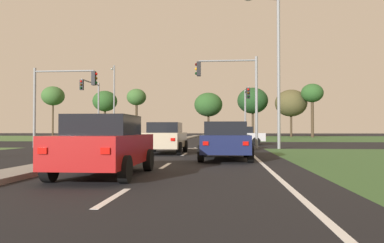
# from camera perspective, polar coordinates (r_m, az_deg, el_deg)

# --- Properties ---
(ground_plane) EXTENTS (200.00, 200.00, 0.00)m
(ground_plane) POSITION_cam_1_polar(r_m,az_deg,el_deg) (31.90, -4.98, -3.47)
(ground_plane) COLOR black
(grass_verge_far_left) EXTENTS (35.00, 35.00, 0.01)m
(grass_verge_far_left) POSITION_cam_1_polar(r_m,az_deg,el_deg) (63.92, -24.08, -2.26)
(grass_verge_far_left) COLOR #476B38
(grass_verge_far_left) RESTS_ON ground
(grass_verge_far_right) EXTENTS (35.00, 35.00, 0.01)m
(grass_verge_far_right) POSITION_cam_1_polar(r_m,az_deg,el_deg) (59.38, 24.66, -2.34)
(grass_verge_far_right) COLOR #385B2D
(grass_verge_far_right) RESTS_ON ground
(median_island_near) EXTENTS (1.20, 22.00, 0.14)m
(median_island_near) POSITION_cam_1_polar(r_m,az_deg,el_deg) (13.61, -18.98, -6.06)
(median_island_near) COLOR gray
(median_island_near) RESTS_ON ground
(median_island_far) EXTENTS (1.20, 36.00, 0.14)m
(median_island_far) POSITION_cam_1_polar(r_m,az_deg,el_deg) (56.67, -0.62, -2.44)
(median_island_far) COLOR gray
(median_island_far) RESTS_ON ground
(lane_dash_near) EXTENTS (0.14, 2.00, 0.01)m
(lane_dash_near) POSITION_cam_1_polar(r_m,az_deg,el_deg) (6.98, -11.92, -11.27)
(lane_dash_near) COLOR silver
(lane_dash_near) RESTS_ON ground
(lane_dash_second) EXTENTS (0.14, 2.00, 0.01)m
(lane_dash_second) POSITION_cam_1_polar(r_m,az_deg,el_deg) (12.80, -4.05, -6.72)
(lane_dash_second) COLOR silver
(lane_dash_second) RESTS_ON ground
(lane_dash_third) EXTENTS (0.14, 2.00, 0.01)m
(lane_dash_third) POSITION_cam_1_polar(r_m,az_deg,el_deg) (18.73, -1.17, -5.00)
(lane_dash_third) COLOR silver
(lane_dash_third) RESTS_ON ground
(lane_dash_fourth) EXTENTS (0.14, 2.00, 0.01)m
(lane_dash_fourth) POSITION_cam_1_polar(r_m,az_deg,el_deg) (24.69, 0.32, -4.10)
(lane_dash_fourth) COLOR silver
(lane_dash_fourth) RESTS_ON ground
(edge_line_right) EXTENTS (0.14, 24.00, 0.01)m
(edge_line_right) POSITION_cam_1_polar(r_m,az_deg,el_deg) (13.52, 10.77, -6.41)
(edge_line_right) COLOR silver
(edge_line_right) RESTS_ON ground
(stop_bar_near) EXTENTS (6.40, 0.50, 0.01)m
(stop_bar_near) POSITION_cam_1_polar(r_m,az_deg,el_deg) (24.48, 0.98, -4.12)
(stop_bar_near) COLOR silver
(stop_bar_near) RESTS_ON ground
(crosswalk_bar_near) EXTENTS (0.70, 2.80, 0.01)m
(crosswalk_bar_near) POSITION_cam_1_polar(r_m,az_deg,el_deg) (28.79, -19.49, -3.63)
(crosswalk_bar_near) COLOR silver
(crosswalk_bar_near) RESTS_ON ground
(crosswalk_bar_second) EXTENTS (0.70, 2.80, 0.01)m
(crosswalk_bar_second) POSITION_cam_1_polar(r_m,az_deg,el_deg) (28.34, -17.37, -3.68)
(crosswalk_bar_second) COLOR silver
(crosswalk_bar_second) RESTS_ON ground
(crosswalk_bar_third) EXTENTS (0.70, 2.80, 0.01)m
(crosswalk_bar_third) POSITION_cam_1_polar(r_m,az_deg,el_deg) (27.92, -15.18, -3.73)
(crosswalk_bar_third) COLOR silver
(crosswalk_bar_third) RESTS_ON ground
(crosswalk_bar_fourth) EXTENTS (0.70, 2.80, 0.01)m
(crosswalk_bar_fourth) POSITION_cam_1_polar(r_m,az_deg,el_deg) (27.55, -12.93, -3.78)
(crosswalk_bar_fourth) COLOR silver
(crosswalk_bar_fourth) RESTS_ON ground
(crosswalk_bar_fifth) EXTENTS (0.70, 2.80, 0.01)m
(crosswalk_bar_fifth) POSITION_cam_1_polar(r_m,az_deg,el_deg) (27.22, -10.62, -3.82)
(crosswalk_bar_fifth) COLOR silver
(crosswalk_bar_fifth) RESTS_ON ground
(crosswalk_bar_sixth) EXTENTS (0.70, 2.80, 0.01)m
(crosswalk_bar_sixth) POSITION_cam_1_polar(r_m,az_deg,el_deg) (26.93, -8.26, -3.85)
(crosswalk_bar_sixth) COLOR silver
(crosswalk_bar_sixth) RESTS_ON ground
(crosswalk_bar_seventh) EXTENTS (0.70, 2.80, 0.01)m
(crosswalk_bar_seventh) POSITION_cam_1_polar(r_m,az_deg,el_deg) (26.69, -5.85, -3.88)
(crosswalk_bar_seventh) COLOR silver
(crosswalk_bar_seventh) RESTS_ON ground
(car_beige_near) EXTENTS (1.99, 4.28, 1.60)m
(car_beige_near) POSITION_cam_1_polar(r_m,az_deg,el_deg) (19.44, -4.06, -2.48)
(car_beige_near) COLOR #BCAD8E
(car_beige_near) RESTS_ON ground
(car_navy_second) EXTENTS (2.07, 4.40, 1.54)m
(car_navy_second) POSITION_cam_1_polar(r_m,az_deg,el_deg) (15.43, 5.11, -2.88)
(car_navy_second) COLOR #161E47
(car_navy_second) RESTS_ON ground
(car_white_third) EXTENTS (4.38, 1.94, 1.47)m
(car_white_third) POSITION_cam_1_polar(r_m,az_deg,el_deg) (33.12, -14.46, -2.05)
(car_white_third) COLOR silver
(car_white_third) RESTS_ON ground
(car_grey_fourth) EXTENTS (2.02, 4.37, 1.49)m
(car_grey_fourth) POSITION_cam_1_polar(r_m,az_deg,el_deg) (60.53, -2.58, -1.71)
(car_grey_fourth) COLOR slate
(car_grey_fourth) RESTS_ON ground
(car_silver_fifth) EXTENTS (4.25, 2.02, 1.48)m
(car_silver_fifth) POSITION_cam_1_polar(r_m,az_deg,el_deg) (30.67, 7.14, -2.13)
(car_silver_fifth) COLOR #B7B7BC
(car_silver_fifth) RESTS_ON ground
(car_red_sixth) EXTENTS (2.01, 4.17, 1.60)m
(car_red_sixth) POSITION_cam_1_polar(r_m,az_deg,el_deg) (10.18, -13.15, -3.52)
(car_red_sixth) COLOR #A31919
(car_red_sixth) RESTS_ON ground
(car_black_seventh) EXTENTS (1.99, 4.39, 1.55)m
(car_black_seventh) POSITION_cam_1_polar(r_m,az_deg,el_deg) (22.36, 4.95, -2.37)
(car_black_seventh) COLOR black
(car_black_seventh) RESTS_ON ground
(traffic_signal_near_right) EXTENTS (4.15, 0.32, 6.06)m
(traffic_signal_near_right) POSITION_cam_1_polar(r_m,az_deg,el_deg) (24.97, 6.55, 5.39)
(traffic_signal_near_right) COLOR gray
(traffic_signal_near_right) RESTS_ON ground
(traffic_signal_near_left) EXTENTS (4.55, 0.32, 5.52)m
(traffic_signal_near_left) POSITION_cam_1_polar(r_m,az_deg,el_deg) (27.43, -19.79, 4.19)
(traffic_signal_near_left) COLOR gray
(traffic_signal_near_left) RESTS_ON ground
(traffic_signal_far_right) EXTENTS (0.32, 5.07, 5.25)m
(traffic_signal_far_right) POSITION_cam_1_polar(r_m,az_deg,el_deg) (36.23, 8.28, 2.58)
(traffic_signal_far_right) COLOR gray
(traffic_signal_far_right) RESTS_ON ground
(traffic_signal_far_left) EXTENTS (0.32, 5.00, 6.14)m
(traffic_signal_far_left) POSITION_cam_1_polar(r_m,az_deg,el_deg) (38.67, -14.88, 3.22)
(traffic_signal_far_left) COLOR gray
(traffic_signal_far_left) RESTS_ON ground
(street_lamp_second) EXTENTS (2.33, 0.78, 9.75)m
(street_lamp_second) POSITION_cam_1_polar(r_m,az_deg,el_deg) (24.92, 12.65, 8.47)
(street_lamp_second) COLOR gray
(street_lamp_second) RESTS_ON ground
(street_lamp_third) EXTENTS (1.20, 2.01, 9.74)m
(street_lamp_third) POSITION_cam_1_polar(r_m,az_deg,el_deg) (50.63, -11.80, 3.50)
(street_lamp_third) COLOR gray
(street_lamp_third) RESTS_ON ground
(pedestrian_at_median) EXTENTS (0.34, 0.34, 1.86)m
(pedestrian_at_median) POSITION_cam_1_polar(r_m,az_deg,el_deg) (41.54, -2.71, -1.21)
(pedestrian_at_median) COLOR maroon
(pedestrian_at_median) RESTS_ON median_island_far
(treeline_near) EXTENTS (3.88, 3.88, 8.72)m
(treeline_near) POSITION_cam_1_polar(r_m,az_deg,el_deg) (68.79, -20.41, 3.65)
(treeline_near) COLOR #423323
(treeline_near) RESTS_ON ground
(treeline_second) EXTENTS (4.34, 4.34, 8.20)m
(treeline_second) POSITION_cam_1_polar(r_m,az_deg,el_deg) (68.72, -13.12, 3.01)
(treeline_second) COLOR #423323
(treeline_second) RESTS_ON ground
(treeline_third) EXTENTS (3.52, 3.52, 8.68)m
(treeline_third) POSITION_cam_1_polar(r_m,az_deg,el_deg) (68.75, -8.45, 3.60)
(treeline_third) COLOR #423323
(treeline_third) RESTS_ON ground
(treeline_fourth) EXTENTS (4.68, 4.68, 7.42)m
(treeline_fourth) POSITION_cam_1_polar(r_m,az_deg,el_deg) (62.37, 2.51, 2.57)
(treeline_fourth) COLOR #423323
(treeline_fourth) RESTS_ON ground
(treeline_fifth) EXTENTS (5.48, 5.48, 8.80)m
(treeline_fifth) POSITION_cam_1_polar(r_m,az_deg,el_deg) (68.07, 9.22, 3.14)
(treeline_fifth) COLOR #423323
(treeline_fifth) RESTS_ON ground
(treeline_sixth) EXTENTS (5.37, 5.37, 8.04)m
(treeline_sixth) POSITION_cam_1_polar(r_m,az_deg,el_deg) (65.63, 14.85, 2.72)
(treeline_sixth) COLOR #423323
(treeline_sixth) RESTS_ON ground
(treeline_seventh) EXTENTS (3.55, 3.55, 8.71)m
(treeline_seventh) POSITION_cam_1_polar(r_m,az_deg,el_deg) (63.78, 17.84, 4.03)
(treeline_seventh) COLOR #423323
(treeline_seventh) RESTS_ON ground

